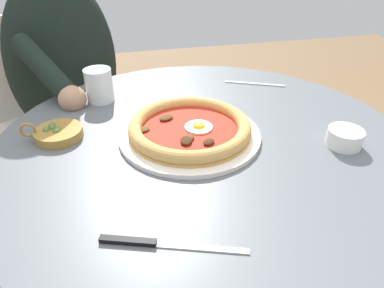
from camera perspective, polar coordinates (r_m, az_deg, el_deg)
name	(u,v)px	position (r m, az deg, el deg)	size (l,w,h in m)	color
dining_table	(204,193)	(0.84, 1.98, -8.09)	(0.91, 0.91, 0.73)	#565B60
pizza_on_plate	(190,129)	(0.74, -0.39, 2.47)	(0.31, 0.31, 0.04)	white
water_glass	(99,87)	(0.93, -15.14, 9.07)	(0.07, 0.07, 0.09)	silver
steak_knife	(151,243)	(0.52, -6.86, -16.05)	(0.08, 0.21, 0.01)	silver
ramekin_capers	(345,137)	(0.78, 24.08, 1.06)	(0.07, 0.07, 0.04)	white
olive_pan	(57,133)	(0.80, -21.49, 1.74)	(0.10, 0.13, 0.04)	olive
fork_utensil	(255,84)	(1.03, 10.39, 9.84)	(0.08, 0.16, 0.00)	#BCBCC1
diner_person	(75,116)	(1.32, -18.83, 4.40)	(0.58, 0.44, 1.20)	#282833
cafe_chair_diner	(58,106)	(1.44, -21.38, 5.96)	(0.60, 0.60, 0.86)	beige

